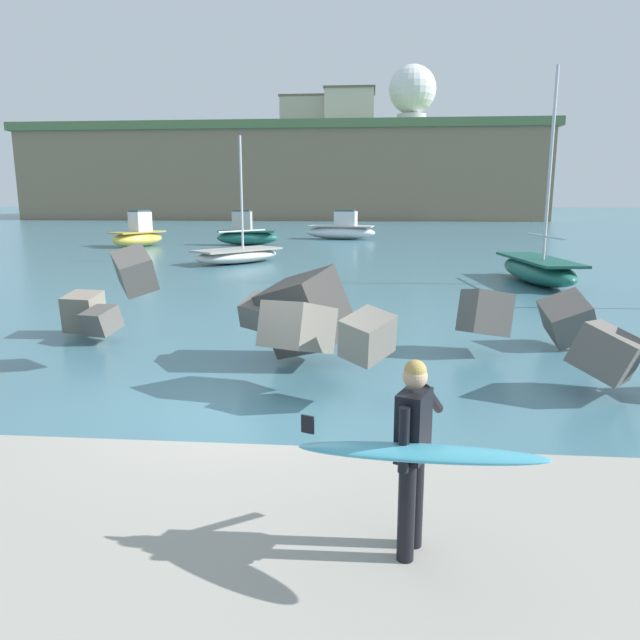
{
  "coord_description": "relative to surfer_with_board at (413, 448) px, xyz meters",
  "views": [
    {
      "loc": [
        2.0,
        -8.78,
        3.34
      ],
      "look_at": [
        1.19,
        0.5,
        1.4
      ],
      "focal_mm": 33.18,
      "sensor_mm": 36.0,
      "label": 1
    }
  ],
  "objects": [
    {
      "name": "headland_bluff",
      "position": [
        -14.28,
        99.74,
        5.74
      ],
      "size": [
        78.68,
        39.15,
        13.98
      ],
      "color": "#847056",
      "rests_on": "ground"
    },
    {
      "name": "boat_mid_right",
      "position": [
        -9.26,
        36.93,
        -0.51
      ],
      "size": [
        4.4,
        1.83,
        2.46
      ],
      "color": "#1E6656",
      "rests_on": "ground"
    },
    {
      "name": "boat_near_centre",
      "position": [
        -2.85,
        43.48,
        -0.52
      ],
      "size": [
        5.92,
        2.88,
        2.34
      ],
      "color": "white",
      "rests_on": "ground"
    },
    {
      "name": "walkway_path",
      "position": [
        -2.37,
        0.11,
        -1.16
      ],
      "size": [
        48.0,
        4.4,
        0.24
      ],
      "primitive_type": "cube",
      "color": "#9E998E",
      "rests_on": "ground"
    },
    {
      "name": "surfer_with_board",
      "position": [
        0.0,
        0.0,
        0.0
      ],
      "size": [
        2.08,
        1.48,
        1.78
      ],
      "color": "black",
      "rests_on": "walkway_path"
    },
    {
      "name": "boat_mid_centre",
      "position": [
        -16.39,
        35.0,
        -0.51
      ],
      "size": [
        3.46,
        4.38,
        2.47
      ],
      "color": "#EAC64C",
      "rests_on": "ground"
    },
    {
      "name": "ground_plane",
      "position": [
        -2.37,
        4.11,
        -1.28
      ],
      "size": [
        400.0,
        400.0,
        0.0
      ],
      "primitive_type": "plane",
      "color": "#42707F"
    },
    {
      "name": "mooring_buoy_inner",
      "position": [
        -8.86,
        29.1,
        -1.06
      ],
      "size": [
        0.44,
        0.44,
        0.44
      ],
      "color": "yellow",
      "rests_on": "ground"
    },
    {
      "name": "boat_near_right",
      "position": [
        6.18,
        19.21,
        -0.71
      ],
      "size": [
        2.4,
        6.19,
        8.04
      ],
      "color": "#1E6656",
      "rests_on": "ground"
    },
    {
      "name": "radar_dome",
      "position": [
        5.53,
        94.0,
        18.1
      ],
      "size": [
        7.42,
        7.42,
        9.59
      ],
      "color": "silver",
      "rests_on": "headland_bluff"
    },
    {
      "name": "boat_far_left",
      "position": [
        -7.27,
        25.31,
        -0.84
      ],
      "size": [
        4.76,
        5.12,
        6.37
      ],
      "color": "beige",
      "rests_on": "ground"
    },
    {
      "name": "station_building_central",
      "position": [
        -11.88,
        96.2,
        15.47
      ],
      "size": [
        7.68,
        4.37,
        5.5
      ],
      "color": "#B2ADA3",
      "rests_on": "headland_bluff"
    },
    {
      "name": "breakwater_jetty",
      "position": [
        -1.7,
        5.71,
        -0.19
      ],
      "size": [
        31.52,
        7.34,
        2.47
      ],
      "color": "#3D3A38",
      "rests_on": "ground"
    },
    {
      "name": "station_building_west",
      "position": [
        -4.29,
        95.99,
        15.88
      ],
      "size": [
        8.1,
        8.04,
        6.32
      ],
      "color": "beige",
      "rests_on": "headland_bluff"
    }
  ]
}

